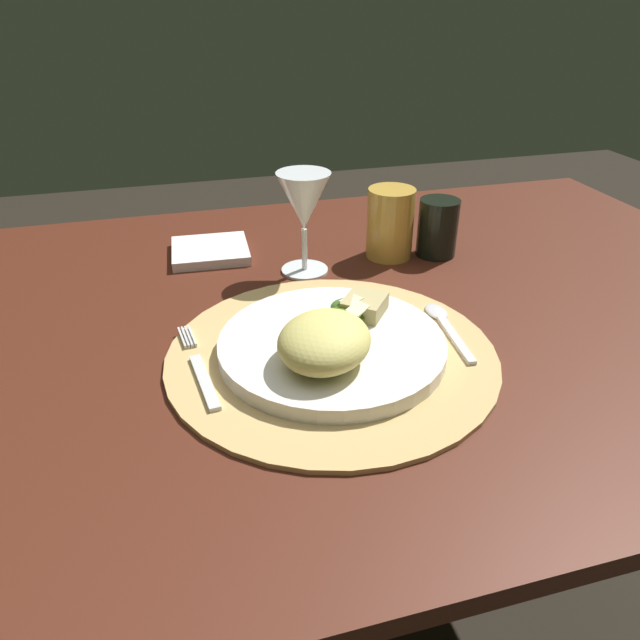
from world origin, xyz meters
The scene contains 13 objects.
ground_plane centered at (0.00, 0.00, 0.00)m, with size 6.00×6.00×0.00m, color black.
dining_table centered at (0.00, 0.00, 0.55)m, with size 1.31×0.85×0.71m.
placemat centered at (-0.04, -0.11, 0.71)m, with size 0.37×0.37×0.01m, color tan.
dinner_plate centered at (-0.04, -0.11, 0.72)m, with size 0.26×0.26×0.02m, color white.
pasta_serving centered at (-0.06, -0.15, 0.76)m, with size 0.11×0.10×0.05m, color #D5C869.
salad_greens centered at (-0.01, -0.07, 0.74)m, with size 0.08×0.08×0.03m.
bread_piece centered at (0.02, -0.06, 0.74)m, with size 0.05×0.05×0.02m, color tan.
fork centered at (-0.18, -0.11, 0.72)m, with size 0.03×0.17×0.00m.
spoon centered at (0.11, -0.08, 0.72)m, with size 0.03×0.14×0.01m.
napkin centered at (-0.14, 0.21, 0.72)m, with size 0.12×0.11×0.01m, color white.
wine_glass centered at (-0.01, 0.12, 0.81)m, with size 0.08×0.08×0.15m.
amber_tumbler centered at (0.13, 0.14, 0.76)m, with size 0.07×0.07×0.11m, color gold.
dark_tumbler centered at (0.20, 0.12, 0.75)m, with size 0.06×0.06×0.09m, color black.
Camera 1 is at (-0.20, -0.64, 1.08)m, focal length 33.08 mm.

